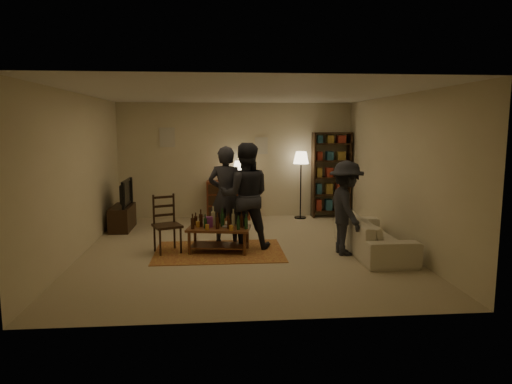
{
  "coord_description": "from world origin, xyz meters",
  "views": [
    {
      "loc": [
        -0.45,
        -7.81,
        2.15
      ],
      "look_at": [
        0.23,
        0.1,
        1.01
      ],
      "focal_mm": 32.0,
      "sensor_mm": 36.0,
      "label": 1
    }
  ],
  "objects": [
    {
      "name": "rug",
      "position": [
        -0.43,
        -0.12,
        0.01
      ],
      "size": [
        2.2,
        1.5,
        0.01
      ],
      "primitive_type": "cube",
      "color": "maroon",
      "rests_on": "ground"
    },
    {
      "name": "coffee_table",
      "position": [
        -0.44,
        -0.12,
        0.39
      ],
      "size": [
        1.14,
        0.75,
        0.77
      ],
      "rotation": [
        0.0,
        0.0,
        -0.17
      ],
      "color": "brown",
      "rests_on": "ground"
    },
    {
      "name": "dining_chair",
      "position": [
        -1.34,
        -0.03,
        0.53
      ],
      "size": [
        0.57,
        0.57,
        1.01
      ],
      "rotation": [
        0.0,
        0.0,
        0.39
      ],
      "color": "black",
      "rests_on": "ground"
    },
    {
      "name": "person_left",
      "position": [
        -0.3,
        0.39,
        0.9
      ],
      "size": [
        0.75,
        0.58,
        1.81
      ],
      "primitive_type": "imported",
      "rotation": [
        0.0,
        0.0,
        2.89
      ],
      "color": "#27282F",
      "rests_on": "ground"
    },
    {
      "name": "floor_lamp",
      "position": [
        1.5,
        2.65,
        1.33
      ],
      "size": [
        0.36,
        0.36,
        1.57
      ],
      "color": "black",
      "rests_on": "ground"
    },
    {
      "name": "tv_stand",
      "position": [
        -2.44,
        1.8,
        0.38
      ],
      "size": [
        0.4,
        1.0,
        1.06
      ],
      "color": "black",
      "rests_on": "ground"
    },
    {
      "name": "person_by_sofa",
      "position": [
        1.7,
        -0.43,
        0.79
      ],
      "size": [
        0.63,
        1.05,
        1.59
      ],
      "primitive_type": "imported",
      "rotation": [
        0.0,
        0.0,
        1.61
      ],
      "color": "#222328",
      "rests_on": "ground"
    },
    {
      "name": "floor",
      "position": [
        0.0,
        0.0,
        0.0
      ],
      "size": [
        6.0,
        6.0,
        0.0
      ],
      "primitive_type": "plane",
      "color": "#C6B793",
      "rests_on": "ground"
    },
    {
      "name": "dresser",
      "position": [
        -0.19,
        2.71,
        0.48
      ],
      "size": [
        1.0,
        0.5,
        1.36
      ],
      "color": "brown",
      "rests_on": "ground"
    },
    {
      "name": "room_shell",
      "position": [
        -0.65,
        2.98,
        1.81
      ],
      "size": [
        6.0,
        6.0,
        6.0
      ],
      "color": "beige",
      "rests_on": "ground"
    },
    {
      "name": "person_right",
      "position": [
        0.04,
        0.12,
        0.94
      ],
      "size": [
        0.94,
        0.75,
        1.87
      ],
      "primitive_type": "imported",
      "rotation": [
        0.0,
        0.0,
        3.1
      ],
      "color": "#212228",
      "rests_on": "ground"
    },
    {
      "name": "sofa",
      "position": [
        2.2,
        -0.4,
        0.3
      ],
      "size": [
        0.81,
        2.08,
        0.61
      ],
      "primitive_type": "imported",
      "rotation": [
        0.0,
        0.0,
        1.57
      ],
      "color": "beige",
      "rests_on": "ground"
    },
    {
      "name": "bookshelf",
      "position": [
        2.25,
        2.78,
        1.03
      ],
      "size": [
        0.9,
        0.34,
        2.02
      ],
      "color": "black",
      "rests_on": "ground"
    }
  ]
}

